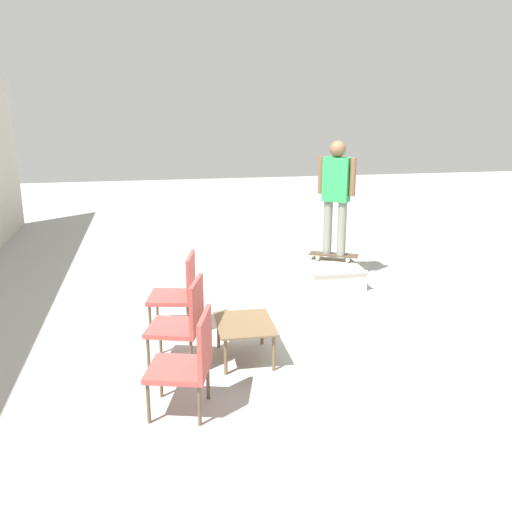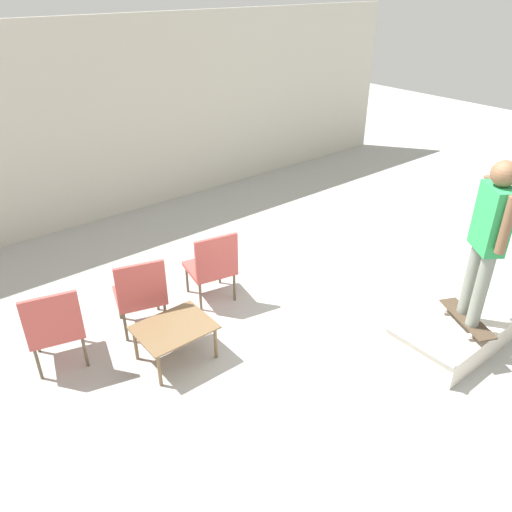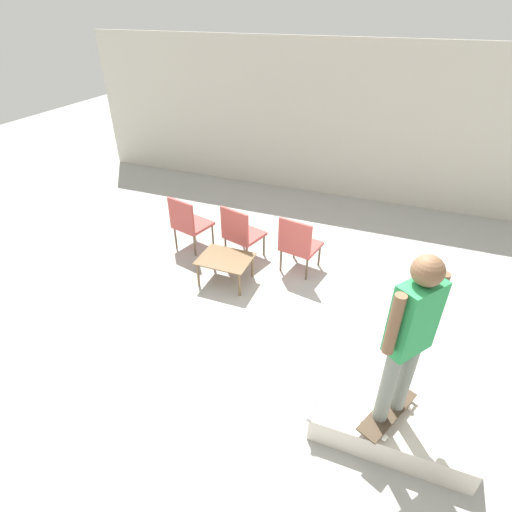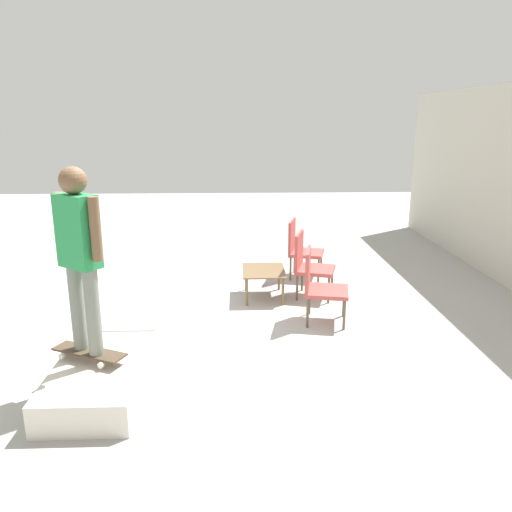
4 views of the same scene
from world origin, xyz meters
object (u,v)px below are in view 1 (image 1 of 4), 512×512
at_px(skate_ramp_box, 325,268).
at_px(person_skater, 336,189).
at_px(skateboard_on_ramp, 334,255).
at_px(coffee_table, 245,327).
at_px(patio_chair_center, 183,319).
at_px(patio_chair_left, 189,359).
at_px(patio_chair_right, 179,289).

xyz_separation_m(skate_ramp_box, person_skater, (-0.06, -0.11, 1.23)).
height_order(skateboard_on_ramp, coffee_table, coffee_table).
relative_size(person_skater, patio_chair_center, 1.82).
height_order(patio_chair_left, patio_chair_right, same).
xyz_separation_m(patio_chair_left, patio_chair_center, (0.92, 0.00, 0.00)).
bearing_deg(patio_chair_center, person_skater, 152.62).
relative_size(skate_ramp_box, patio_chair_right, 1.60).
relative_size(person_skater, patio_chair_left, 1.82).
distance_m(skate_ramp_box, person_skater, 1.24).
relative_size(person_skater, coffee_table, 2.25).
bearing_deg(person_skater, coffee_table, 91.05).
relative_size(patio_chair_left, patio_chair_right, 1.00).
bearing_deg(patio_chair_center, skate_ramp_box, 154.64).
bearing_deg(patio_chair_left, patio_chair_right, -165.35).
relative_size(skate_ramp_box, patio_chair_center, 1.60).
xyz_separation_m(patio_chair_center, patio_chair_right, (0.94, -0.00, 0.00)).
bearing_deg(person_skater, skateboard_on_ramp, -143.57).
bearing_deg(coffee_table, patio_chair_center, 92.48).
xyz_separation_m(skateboard_on_ramp, patio_chair_center, (-2.49, 2.39, 0.13)).
xyz_separation_m(coffee_table, patio_chair_left, (-0.95, 0.64, 0.14)).
bearing_deg(patio_chair_left, coffee_table, 160.83).
bearing_deg(patio_chair_left, skateboard_on_ramp, 159.73).
xyz_separation_m(skate_ramp_box, coffee_table, (-2.52, 1.64, 0.21)).
height_order(skate_ramp_box, skateboard_on_ramp, skateboard_on_ramp).
bearing_deg(patio_chair_right, skateboard_on_ramp, 134.12).
xyz_separation_m(skate_ramp_box, patio_chair_center, (-2.55, 2.28, 0.36)).
bearing_deg(person_skater, skate_ramp_box, 5.59).
xyz_separation_m(coffee_table, patio_chair_center, (-0.03, 0.64, 0.14)).
bearing_deg(patio_chair_right, patio_chair_center, 10.97).
bearing_deg(skateboard_on_ramp, coffee_table, 79.89).
relative_size(skate_ramp_box, skateboard_on_ramp, 1.99).
bearing_deg(patio_chair_center, skateboard_on_ramp, 152.62).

